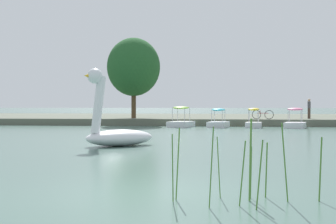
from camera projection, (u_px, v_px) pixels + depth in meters
The scene contains 11 objects.
ground_plane at pixel (149, 192), 9.26m from camera, with size 431.34×431.34×0.00m, color #47665B.
shore_bank_far at pixel (206, 119), 47.84m from camera, with size 139.95×21.95×0.55m, color #5B6051.
swan_boat at pixel (116, 130), 19.37m from camera, with size 3.20×2.91×3.18m.
pedal_boat_pink at pixel (295, 123), 34.42m from camera, with size 1.94×2.54×1.48m.
pedal_boat_yellow at pixel (254, 122), 34.98m from camera, with size 1.36×1.99×1.46m.
pedal_boat_cyan at pixel (218, 122), 35.29m from camera, with size 1.76×2.38×1.42m.
pedal_boat_lime at pixel (181, 121), 35.68m from camera, with size 2.08×2.69×1.57m.
tree_sapling_by_fence at pixel (134, 67), 40.09m from camera, with size 5.51×5.58×6.86m.
person_on_path at pixel (309, 108), 38.51m from camera, with size 0.28×0.27×1.64m.
bicycle_parked at pixel (263, 115), 37.39m from camera, with size 1.67×0.48×0.73m.
reed_clump_foreground at pixel (248, 166), 8.30m from camera, with size 2.67×1.22×1.47m.
Camera 1 is at (1.40, -9.13, 1.73)m, focal length 50.20 mm.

